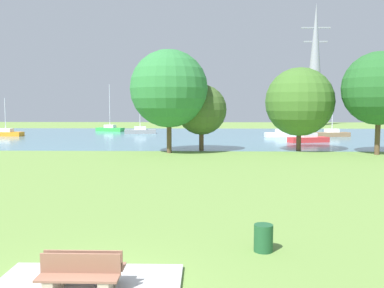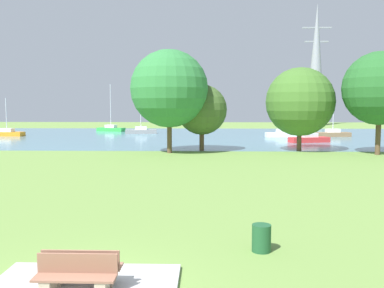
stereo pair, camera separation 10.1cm
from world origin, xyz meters
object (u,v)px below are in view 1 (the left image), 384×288
(electricity_pylon, at_px, (315,65))
(tree_east_near, at_px, (201,110))
(bench_facing_water, at_px, (86,270))
(litter_bin, at_px, (263,238))
(sailboat_white, at_px, (282,134))
(sailboat_red, at_px, (308,139))
(tree_west_near, at_px, (300,102))
(sailboat_gray, at_px, (140,131))
(sailboat_orange, at_px, (6,133))
(sailboat_brown, at_px, (332,134))
(tree_west_far, at_px, (169,89))
(tree_east_far, at_px, (379,88))
(sailboat_green, at_px, (110,129))
(bench_facing_inland, at_px, (79,279))

(electricity_pylon, bearing_deg, tree_east_near, -114.62)
(bench_facing_water, distance_m, litter_bin, 5.22)
(sailboat_white, height_order, tree_east_near, sailboat_white)
(sailboat_red, xyz_separation_m, tree_west_near, (-3.35, -9.60, 4.21))
(bench_facing_water, bearing_deg, sailboat_gray, 97.39)
(sailboat_orange, xyz_separation_m, sailboat_brown, (46.11, 0.18, 0.00))
(sailboat_gray, bearing_deg, sailboat_white, -17.00)
(sailboat_red, bearing_deg, sailboat_brown, 58.71)
(bench_facing_water, distance_m, sailboat_red, 42.59)
(tree_west_far, height_order, tree_east_near, tree_west_far)
(sailboat_brown, bearing_deg, electricity_pylon, 79.23)
(bench_facing_water, height_order, litter_bin, bench_facing_water)
(sailboat_orange, height_order, tree_west_near, tree_west_near)
(litter_bin, xyz_separation_m, tree_east_far, (13.54, 24.76, 5.40))
(tree_east_near, bearing_deg, sailboat_orange, 146.09)
(tree_east_near, bearing_deg, sailboat_gray, 111.36)
(litter_bin, relative_size, tree_west_far, 0.09)
(tree_east_near, bearing_deg, electricity_pylon, 65.38)
(sailboat_gray, distance_m, tree_east_near, 26.68)
(bench_facing_water, bearing_deg, litter_bin, 30.57)
(sailboat_orange, bearing_deg, litter_bin, -57.06)
(bench_facing_water, xyz_separation_m, sailboat_orange, (-25.40, 48.78, -0.02))
(tree_west_near, xyz_separation_m, tree_east_far, (6.23, -2.78, 1.14))
(tree_east_near, bearing_deg, sailboat_brown, 46.23)
(sailboat_gray, relative_size, sailboat_white, 0.98)
(bench_facing_water, relative_size, tree_west_near, 0.23)
(sailboat_brown, distance_m, tree_east_far, 22.36)
(sailboat_orange, height_order, tree_east_near, tree_east_near)
(bench_facing_water, xyz_separation_m, sailboat_red, (15.14, 39.80, -0.01))
(sailboat_red, relative_size, sailboat_white, 0.87)
(sailboat_green, distance_m, tree_east_far, 45.69)
(tree_east_near, bearing_deg, bench_facing_inland, -94.76)
(litter_bin, distance_m, tree_east_near, 27.64)
(bench_facing_inland, relative_size, tree_west_near, 0.23)
(tree_west_far, distance_m, tree_east_far, 18.43)
(bench_facing_inland, bearing_deg, sailboat_red, 69.42)
(sailboat_gray, distance_m, tree_east_far, 37.42)
(sailboat_red, bearing_deg, tree_west_near, -109.21)
(sailboat_orange, height_order, electricity_pylon, electricity_pylon)
(bench_facing_water, distance_m, sailboat_brown, 53.16)
(sailboat_green, distance_m, sailboat_red, 34.98)
(sailboat_orange, bearing_deg, sailboat_red, -12.49)
(bench_facing_inland, height_order, tree_east_far, tree_east_far)
(bench_facing_inland, distance_m, litter_bin, 5.51)
(sailboat_red, relative_size, sailboat_orange, 1.19)
(sailboat_green, height_order, sailboat_orange, sailboat_green)
(bench_facing_inland, bearing_deg, tree_east_near, 85.24)
(sailboat_green, bearing_deg, sailboat_white, -24.39)
(litter_bin, distance_m, electricity_pylon, 85.81)
(sailboat_white, bearing_deg, sailboat_gray, 163.00)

